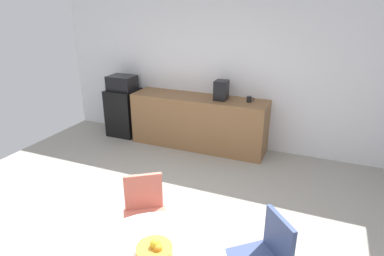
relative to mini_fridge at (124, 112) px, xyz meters
name	(u,v)px	position (x,y,z in m)	size (l,w,h in m)	color
ground_plane	(126,243)	(1.75, -2.65, -0.44)	(6.00, 6.00, 0.00)	#9E998E
wall_back	(218,71)	(1.75, 0.35, 0.86)	(6.00, 0.10, 2.60)	silver
counter_block	(198,122)	(1.53, 0.00, 0.01)	(2.35, 0.60, 0.90)	brown
mini_fridge	(124,112)	(0.00, 0.00, 0.00)	(0.54, 0.54, 0.88)	black
microwave	(122,83)	(0.00, 0.00, 0.57)	(0.48, 0.38, 0.26)	black
chair_navy	(268,251)	(3.24, -2.80, 0.08)	(0.59, 0.59, 0.83)	silver
chair_coral	(145,207)	(2.01, -2.65, 0.08)	(0.59, 0.59, 0.83)	silver
fruit_bowl	(155,250)	(2.54, -3.40, 0.35)	(0.26, 0.26, 0.13)	gold
mug_white	(249,99)	(2.38, 0.04, 0.51)	(0.13, 0.08, 0.09)	black
coffee_maker	(221,90)	(1.92, 0.00, 0.62)	(0.20, 0.24, 0.32)	black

